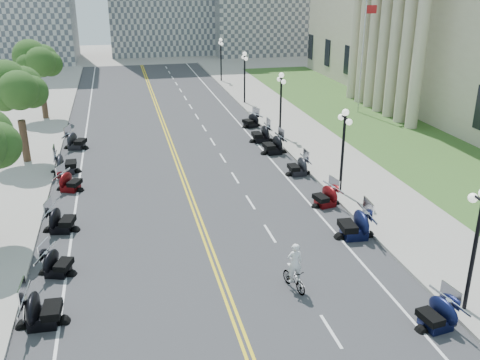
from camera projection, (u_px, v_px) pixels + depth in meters
ground at (206, 240)px, 25.88m from camera, size 160.00×160.00×0.00m
road at (181, 171)px, 34.97m from camera, size 16.00×90.00×0.01m
centerline_yellow_a at (179, 171)px, 34.94m from camera, size 0.12×90.00×0.00m
centerline_yellow_b at (183, 171)px, 34.99m from camera, size 0.12×90.00×0.00m
edge_line_north at (275, 164)px, 36.31m from camera, size 0.12×90.00×0.00m
edge_line_south at (80, 179)px, 33.62m from camera, size 0.12×90.00×0.00m
lane_dash_4 at (331, 331)px, 19.28m from camera, size 0.12×2.00×0.00m
lane_dash_5 at (296, 275)px, 22.91m from camera, size 0.12×2.00×0.00m
lane_dash_6 at (270, 233)px, 26.55m from camera, size 0.12×2.00×0.00m
lane_dash_7 at (250, 202)px, 30.18m from camera, size 0.12×2.00×0.00m
lane_dash_8 at (235, 178)px, 33.82m from camera, size 0.12×2.00×0.00m
lane_dash_9 at (223, 158)px, 37.46m from camera, size 0.12×2.00×0.00m
lane_dash_10 at (213, 142)px, 41.09m from camera, size 0.12×2.00×0.00m
lane_dash_11 at (204, 128)px, 44.73m from camera, size 0.12×2.00×0.00m
lane_dash_12 at (197, 117)px, 48.37m from camera, size 0.12×2.00×0.00m
lane_dash_13 at (191, 107)px, 52.00m from camera, size 0.12×2.00×0.00m
lane_dash_14 at (185, 98)px, 55.64m from camera, size 0.12×2.00×0.00m
lane_dash_15 at (181, 90)px, 59.28m from camera, size 0.12×2.00×0.00m
lane_dash_16 at (176, 84)px, 62.91m from camera, size 0.12×2.00×0.00m
lane_dash_17 at (173, 78)px, 66.55m from camera, size 0.12×2.00×0.00m
lane_dash_18 at (169, 72)px, 70.18m from camera, size 0.12×2.00×0.00m
lane_dash_19 at (166, 67)px, 73.82m from camera, size 0.12×2.00×0.00m
sidewalk_north at (331, 158)px, 37.15m from camera, size 5.00×90.00×0.15m
sidewalk_south at (10, 183)px, 32.74m from camera, size 5.00×90.00×0.15m
lawn at (372, 124)px, 45.90m from camera, size 9.00×60.00×0.10m
street_lamp_1 at (474, 251)px, 19.48m from camera, size 0.50×1.20×4.90m
street_lamp_2 at (343, 152)px, 30.39m from camera, size 0.50×1.20×4.90m
street_lamp_3 at (281, 105)px, 41.30m from camera, size 0.50×1.20×4.90m
street_lamp_4 at (245, 78)px, 52.20m from camera, size 0.50×1.20×4.90m
street_lamp_5 at (221, 60)px, 63.11m from camera, size 0.50×1.20×4.90m
flagpole at (362, 58)px, 47.86m from camera, size 1.10×0.20×10.00m
tree_3 at (17, 94)px, 34.80m from camera, size 4.80×4.80×9.20m
tree_4 at (39, 66)px, 45.71m from camera, size 4.80×4.80×9.20m
motorcycle_n_3 at (437, 312)px, 19.29m from camera, size 2.08×2.08×1.28m
motorcycle_n_5 at (355, 223)px, 25.94m from camera, size 2.36×2.36×1.54m
motorcycle_n_6 at (325, 195)px, 29.54m from camera, size 2.13×2.13×1.28m
motorcycle_n_7 at (298, 165)px, 34.13m from camera, size 1.85×1.85×1.30m
motorcycle_n_8 at (273, 144)px, 38.17m from camera, size 2.22×2.22×1.46m
motorcycle_n_9 at (261, 133)px, 40.86m from camera, size 2.10×2.10×1.44m
motorcycle_n_10 at (251, 120)px, 44.86m from camera, size 2.33×2.33×1.28m
motorcycle_s_4 at (42, 307)px, 19.43m from camera, size 2.16×2.16×1.45m
motorcycle_s_5 at (57, 262)px, 22.74m from camera, size 2.25×2.25×1.24m
motorcycle_s_6 at (61, 219)px, 26.59m from camera, size 2.31×2.31×1.37m
motorcycle_s_7 at (70, 181)px, 31.63m from camera, size 2.38×2.38×1.27m
motorcycle_s_8 at (65, 162)px, 34.40m from camera, size 2.16×2.16×1.48m
motorcycle_s_9 at (76, 140)px, 39.23m from camera, size 2.54×2.54×1.39m
bicycle at (294, 279)px, 21.71m from camera, size 0.86×1.65×0.95m
cyclist_rider at (295, 250)px, 21.22m from camera, size 0.63×0.42×1.74m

